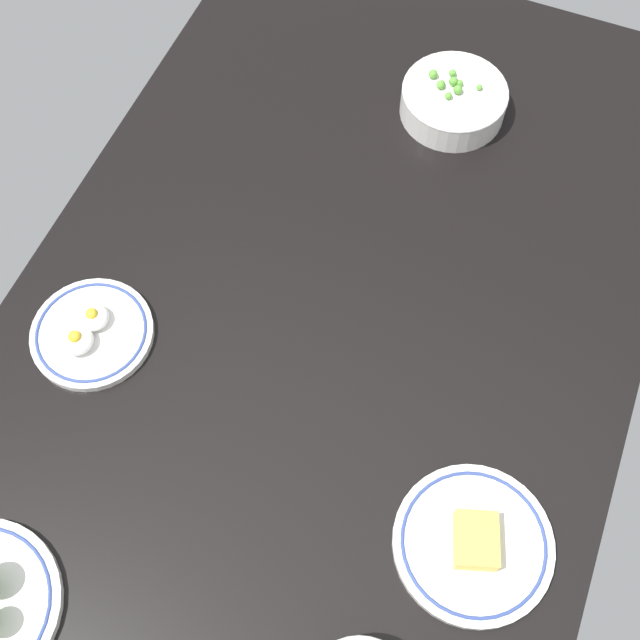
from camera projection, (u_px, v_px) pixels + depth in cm
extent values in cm
cube|color=black|center=(320.00, 332.00, 124.17)|extent=(156.48, 92.79, 4.00)
cylinder|color=white|center=(92.00, 334.00, 121.10)|extent=(18.18, 18.18, 1.29)
torus|color=#33478C|center=(91.00, 332.00, 120.53)|extent=(16.50, 16.50, 0.50)
ellipsoid|color=white|center=(77.00, 340.00, 118.41)|extent=(4.84, 4.84, 2.66)
sphere|color=yellow|center=(75.00, 337.00, 117.34)|extent=(1.94, 1.94, 1.94)
ellipsoid|color=white|center=(94.00, 317.00, 120.21)|extent=(4.52, 4.52, 2.49)
sphere|color=yellow|center=(92.00, 314.00, 119.21)|extent=(1.81, 1.81, 1.81)
cylinder|color=white|center=(473.00, 544.00, 107.12)|extent=(21.25, 21.25, 1.32)
torus|color=#33478C|center=(474.00, 543.00, 106.54)|extent=(19.20, 19.20, 0.50)
cube|color=#F2D14C|center=(476.00, 540.00, 105.06)|extent=(8.49, 7.46, 3.32)
cylinder|color=white|center=(453.00, 102.00, 138.92)|extent=(17.86, 17.86, 5.11)
torus|color=white|center=(455.00, 91.00, 136.64)|extent=(17.95, 17.95, 0.80)
sphere|color=#599E38|center=(433.00, 74.00, 137.34)|extent=(1.55, 1.55, 1.55)
sphere|color=#599E38|center=(441.00, 85.00, 136.32)|extent=(1.46, 1.46, 1.46)
sphere|color=#599E38|center=(479.00, 87.00, 136.35)|extent=(1.03, 1.03, 1.03)
sphere|color=#599E38|center=(442.00, 84.00, 136.67)|extent=(1.14, 1.14, 1.14)
sphere|color=#599E38|center=(459.00, 83.00, 136.66)|extent=(1.19, 1.19, 1.19)
sphere|color=#599E38|center=(448.00, 96.00, 135.39)|extent=(1.23, 1.23, 1.23)
sphere|color=#599E38|center=(453.00, 73.00, 137.64)|extent=(1.26, 1.26, 1.26)
sphere|color=#599E38|center=(458.00, 90.00, 135.79)|extent=(1.56, 1.56, 1.56)
sphere|color=#599E38|center=(454.00, 81.00, 136.62)|extent=(1.55, 1.55, 1.55)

